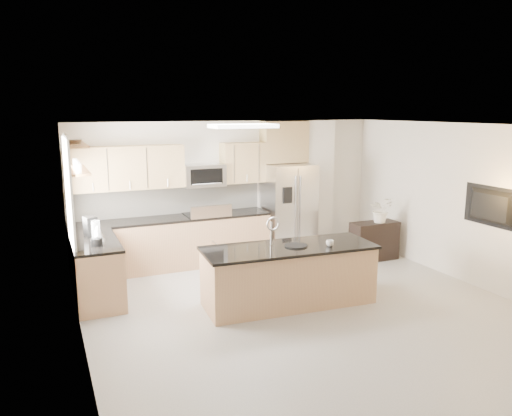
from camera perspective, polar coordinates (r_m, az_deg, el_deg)
name	(u,v)px	position (r m, az deg, el deg)	size (l,w,h in m)	color
floor	(314,316)	(7.11, 6.67, -12.17)	(6.50, 6.50, 0.00)	#B0AEA7
ceiling	(319,126)	(6.53, 7.19, 9.25)	(6.00, 6.50, 0.02)	white
wall_back	(231,189)	(9.59, -2.93, 2.13)	(6.00, 0.02, 2.60)	silver
wall_left	(79,250)	(5.83, -19.54, -4.50)	(0.02, 6.50, 2.60)	silver
wall_right	(482,207)	(8.60, 24.45, 0.06)	(0.02, 6.50, 2.60)	silver
back_counter	(174,242)	(9.11, -9.40, -3.82)	(3.55, 0.66, 1.44)	tan
left_counter	(96,270)	(7.86, -17.78, -6.76)	(0.66, 1.50, 0.92)	tan
range	(207,238)	(9.27, -5.64, -3.46)	(0.76, 0.64, 1.14)	black
upper_cabinets	(165,166)	(8.99, -10.40, 4.73)	(3.50, 0.33, 0.75)	tan
microwave	(204,175)	(9.16, -6.01, 3.74)	(0.76, 0.40, 0.40)	silver
refrigerator	(288,210)	(9.75, 3.72, -0.17)	(0.92, 0.78, 1.78)	silver
partition_column	(317,185)	(10.24, 6.96, 2.64)	(0.60, 0.30, 2.60)	white
window	(69,193)	(7.57, -20.59, 1.65)	(0.04, 1.15, 1.65)	white
shelf_lower	(76,170)	(7.63, -19.84, 4.06)	(0.30, 1.20, 0.04)	#975C3C
shelf_upper	(75,145)	(7.60, -20.02, 6.82)	(0.30, 1.20, 0.04)	#975C3C
ceiling_fixture	(243,126)	(7.79, -1.48, 9.35)	(1.00, 0.50, 0.06)	white
island	(289,275)	(7.36, 3.76, -7.65)	(2.57, 1.08, 1.30)	tan
credenza	(374,241)	(9.72, 13.34, -3.68)	(0.91, 0.38, 0.73)	black
cup	(330,243)	(7.29, 8.44, -3.99)	(0.11, 0.11, 0.09)	silver
platter	(296,246)	(7.24, 4.60, -4.30)	(0.33, 0.33, 0.02)	black
blender	(96,235)	(7.38, -17.80, -2.95)	(0.16, 0.16, 0.36)	black
kettle	(98,232)	(7.68, -17.65, -2.66)	(0.22, 0.22, 0.28)	silver
coffee_maker	(91,227)	(7.95, -18.38, -2.06)	(0.21, 0.23, 0.31)	black
bowl	(74,141)	(7.60, -20.05, 7.25)	(0.32, 0.32, 0.08)	silver
flower_vase	(381,203)	(9.58, 14.09, 0.52)	(0.66, 0.57, 0.73)	white
television	(489,207)	(8.39, 25.07, 0.10)	(1.08, 0.14, 0.62)	black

